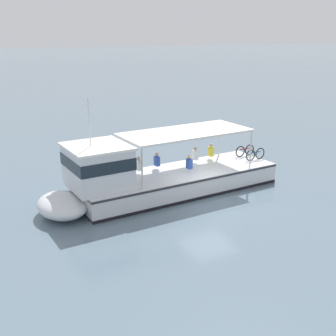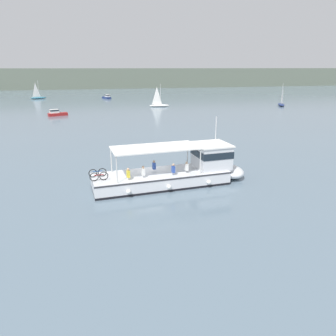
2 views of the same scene
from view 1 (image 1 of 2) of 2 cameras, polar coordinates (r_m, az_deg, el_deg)
ground_plane at (r=21.64m, az=5.50°, el=-4.34°), size 400.00×400.00×0.00m
ferry_main at (r=21.66m, az=-2.31°, el=-1.39°), size 12.99×4.23×5.32m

